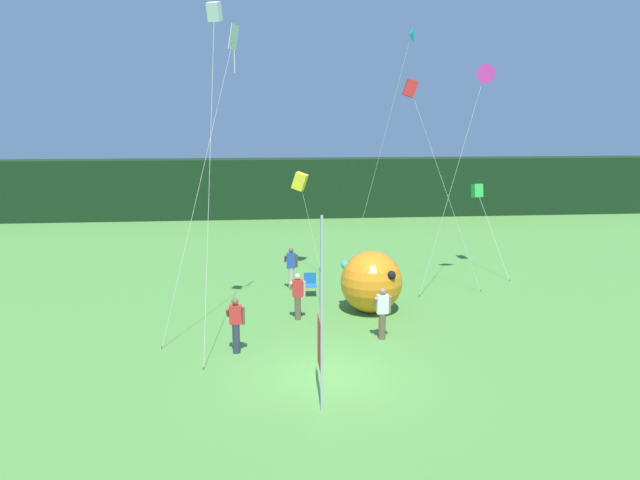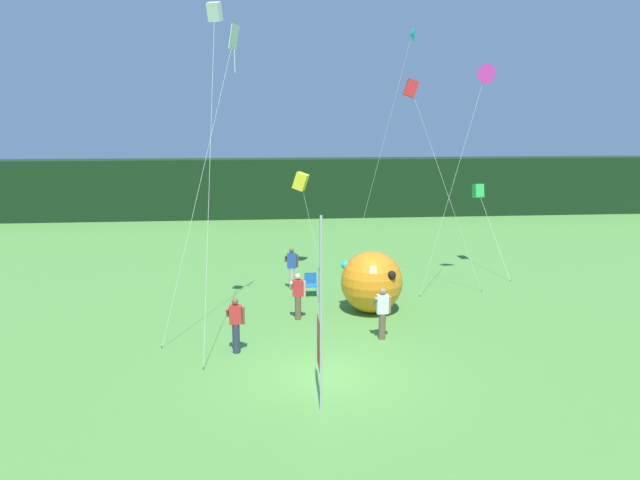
# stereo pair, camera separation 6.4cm
# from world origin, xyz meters

# --- Properties ---
(ground_plane) EXTENTS (120.00, 120.00, 0.00)m
(ground_plane) POSITION_xyz_m (0.00, 0.00, 0.00)
(ground_plane) COLOR #518E3D
(distant_treeline) EXTENTS (80.00, 2.40, 4.16)m
(distant_treeline) POSITION_xyz_m (0.00, 26.56, 2.08)
(distant_treeline) COLOR black
(distant_treeline) RESTS_ON ground
(banner_flag) EXTENTS (0.06, 1.03, 4.69)m
(banner_flag) POSITION_xyz_m (-0.32, -1.46, 2.25)
(banner_flag) COLOR #B7B7BC
(banner_flag) RESTS_ON ground
(person_near_banner) EXTENTS (0.55, 0.48, 1.74)m
(person_near_banner) POSITION_xyz_m (-0.58, 8.29, 0.93)
(person_near_banner) COLOR #B7B2A3
(person_near_banner) RESTS_ON ground
(person_mid_field) EXTENTS (0.55, 0.48, 1.66)m
(person_mid_field) POSITION_xyz_m (2.01, 2.62, 0.89)
(person_mid_field) COLOR brown
(person_mid_field) RESTS_ON ground
(person_far_left) EXTENTS (0.55, 0.48, 1.64)m
(person_far_left) POSITION_xyz_m (-0.52, 4.68, 0.87)
(person_far_left) COLOR brown
(person_far_left) RESTS_ON ground
(person_far_right) EXTENTS (0.55, 0.48, 1.69)m
(person_far_right) POSITION_xyz_m (-2.50, 1.95, 0.90)
(person_far_right) COLOR #2D334C
(person_far_right) RESTS_ON ground
(inflatable_balloon) EXTENTS (2.22, 2.22, 2.22)m
(inflatable_balloon) POSITION_xyz_m (2.15, 5.27, 1.11)
(inflatable_balloon) COLOR orange
(inflatable_balloon) RESTS_ON ground
(folding_chair) EXTENTS (0.51, 0.51, 0.89)m
(folding_chair) POSITION_xyz_m (0.13, 7.39, 0.51)
(folding_chair) COLOR #BCBCC1
(folding_chair) RESTS_ON ground
(kite_red_box_0) EXTENTS (3.15, 1.71, 8.39)m
(kite_red_box_0) POSITION_xyz_m (4.24, 8.70, 7.97)
(kite_red_box_0) COLOR brown
(kite_red_box_0) RESTS_ON ground
(kite_magenta_delta_1) EXTENTS (2.87, 1.08, 8.87)m
(kite_magenta_delta_1) POSITION_xyz_m (6.84, 7.72, 8.46)
(kite_magenta_delta_1) COLOR brown
(kite_magenta_delta_1) RESTS_ON ground
(kite_white_diamond_2) EXTENTS (2.51, 2.70, 9.70)m
(kite_white_diamond_2) POSITION_xyz_m (-2.63, 4.69, 8.57)
(kite_white_diamond_2) COLOR brown
(kite_white_diamond_2) RESTS_ON ground
(kite_green_box_3) EXTENTS (0.84, 3.09, 3.92)m
(kite_green_box_3) POSITION_xyz_m (8.23, 11.40, 3.57)
(kite_green_box_3) COLOR brown
(kite_green_box_3) RESTS_ON ground
(kite_cyan_delta_4) EXTENTS (2.30, 2.10, 10.26)m
(kite_cyan_delta_4) POSITION_xyz_m (4.05, 8.25, 9.85)
(kite_cyan_delta_4) COLOR brown
(kite_cyan_delta_4) RESTS_ON ground
(kite_white_box_5) EXTENTS (0.64, 3.51, 10.22)m
(kite_white_box_5) POSITION_xyz_m (-2.96, 4.00, 9.79)
(kite_white_box_5) COLOR brown
(kite_white_box_5) RESTS_ON ground
(kite_yellow_box_6) EXTENTS (1.33, 1.19, 4.51)m
(kite_yellow_box_6) POSITION_xyz_m (-0.00, 11.61, 4.06)
(kite_yellow_box_6) COLOR brown
(kite_yellow_box_6) RESTS_ON ground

